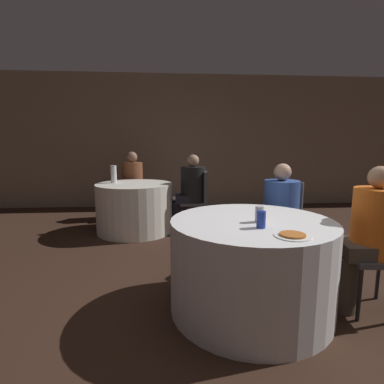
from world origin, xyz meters
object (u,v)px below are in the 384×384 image
person_orange_shirt (366,238)px  soda_can_silver (259,214)px  table_near (251,265)px  chair_far_east (199,195)px  chair_far_northeast (185,190)px  person_floral_shirt (133,184)px  chair_far_north (133,187)px  soda_can_blue (261,220)px  chair_near_northeast (282,216)px  bottle_far (114,174)px  table_far (135,208)px  person_black_shirt (189,192)px  person_blue_shirt (279,215)px  pizza_plate_near (293,235)px

person_orange_shirt → soda_can_silver: person_orange_shirt is taller
table_near → person_orange_shirt: size_ratio=1.10×
chair_far_east → chair_far_northeast: bearing=19.1°
table_near → person_floral_shirt: person_floral_shirt is taller
chair_far_north → soda_can_blue: size_ratio=7.66×
chair_near_northeast → chair_far_north: same height
chair_far_east → chair_far_northeast: same height
chair_far_north → chair_far_east: (1.13, -1.03, 0.00)m
table_near → chair_far_north: size_ratio=1.39×
chair_far_northeast → person_orange_shirt: bearing=167.2°
chair_near_northeast → bottle_far: bottle_far is taller
chair_far_northeast → soda_can_blue: bearing=151.0°
table_far → person_black_shirt: bearing=-2.5°
person_blue_shirt → pizza_plate_near: person_blue_shirt is taller
table_far → chair_near_northeast: bearing=-39.1°
person_black_shirt → table_near: bearing=-169.1°
pizza_plate_near → table_far: bearing=115.6°
chair_near_northeast → soda_can_silver: bearing=93.5°
chair_far_northeast → person_blue_shirt: size_ratio=0.82×
chair_far_northeast → pizza_plate_near: chair_far_northeast is taller
chair_far_east → person_blue_shirt: person_blue_shirt is taller
chair_far_east → pizza_plate_near: chair_far_east is taller
chair_far_east → soda_can_blue: 2.53m
table_near → table_far: bearing=116.9°
person_orange_shirt → chair_near_northeast: bearing=22.9°
chair_far_northeast → person_floral_shirt: person_floral_shirt is taller
person_blue_shirt → soda_can_blue: person_blue_shirt is taller
soda_can_blue → chair_far_northeast: bearing=96.8°
table_far → person_floral_shirt: 0.88m
table_far → soda_can_blue: size_ratio=9.52×
chair_far_east → person_orange_shirt: person_orange_shirt is taller
chair_near_northeast → chair_far_north: (-1.92, 2.43, 0.00)m
table_far → person_floral_shirt: person_floral_shirt is taller
bottle_far → chair_far_east: bearing=-6.5°
table_far → pizza_plate_near: bearing=-64.4°
chair_near_northeast → soda_can_silver: chair_near_northeast is taller
soda_can_blue → chair_far_east: bearing=94.2°
person_black_shirt → bottle_far: bearing=85.4°
table_near → chair_far_north: chair_far_north is taller
person_black_shirt → chair_near_northeast: bearing=-143.9°
person_blue_shirt → person_orange_shirt: person_orange_shirt is taller
table_far → soda_can_silver: (1.22, -2.39, 0.44)m
bottle_far → chair_far_northeast: bearing=22.8°
table_near → chair_near_northeast: (0.60, 0.88, 0.18)m
chair_near_northeast → chair_far_northeast: (-0.97, 2.03, 0.00)m
table_far → chair_far_northeast: size_ratio=1.24×
person_floral_shirt → person_orange_shirt: 3.92m
chair_far_north → chair_far_northeast: 1.03m
table_near → chair_far_east: bearing=94.6°
chair_far_east → person_orange_shirt: size_ratio=0.79×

